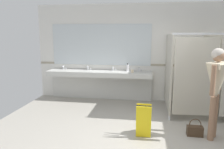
% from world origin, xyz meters
% --- Properties ---
extents(ground_plane, '(6.67, 5.78, 0.10)m').
position_xyz_m(ground_plane, '(0.00, 0.00, -0.05)').
color(ground_plane, '#9E998E').
extents(wall_back, '(6.67, 0.12, 2.78)m').
position_xyz_m(wall_back, '(0.00, 2.65, 1.39)').
color(wall_back, silver).
rests_on(wall_back, ground_plane).
extents(wall_back_tile_band, '(6.67, 0.01, 0.06)m').
position_xyz_m(wall_back_tile_band, '(0.00, 2.59, 1.05)').
color(wall_back_tile_band, '#9E937F').
rests_on(wall_back_tile_band, wall_back).
extents(vanity_counter, '(3.02, 0.53, 0.99)m').
position_xyz_m(vanity_counter, '(-1.42, 2.39, 0.63)').
color(vanity_counter, silver).
rests_on(vanity_counter, ground_plane).
extents(mirror_panel, '(2.92, 0.02, 1.19)m').
position_xyz_m(mirror_panel, '(-1.42, 2.58, 1.62)').
color(mirror_panel, silver).
rests_on(mirror_panel, wall_back).
extents(bathroom_stalls, '(2.03, 1.57, 1.95)m').
position_xyz_m(bathroom_stalls, '(1.45, 1.59, 1.02)').
color(bathroom_stalls, '#B2AD9E').
rests_on(bathroom_stalls, ground_plane).
extents(person_standing, '(0.54, 0.54, 1.68)m').
position_xyz_m(person_standing, '(1.16, 0.32, 1.07)').
color(person_standing, '#8C664C').
rests_on(person_standing, ground_plane).
extents(handbag, '(0.29, 0.14, 0.34)m').
position_xyz_m(handbag, '(0.87, 0.37, 0.11)').
color(handbag, '#3F2D1E').
rests_on(handbag, ground_plane).
extents(soap_dispenser, '(0.07, 0.07, 0.23)m').
position_xyz_m(soap_dispenser, '(-0.62, 2.47, 0.97)').
color(soap_dispenser, white).
rests_on(soap_dispenser, vanity_counter).
extents(paper_cup, '(0.07, 0.07, 0.09)m').
position_xyz_m(paper_cup, '(-0.46, 2.18, 0.92)').
color(paper_cup, beige).
rests_on(paper_cup, vanity_counter).
extents(wet_floor_sign, '(0.28, 0.19, 0.63)m').
position_xyz_m(wet_floor_sign, '(-0.10, 0.16, 0.32)').
color(wet_floor_sign, yellow).
rests_on(wet_floor_sign, ground_plane).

